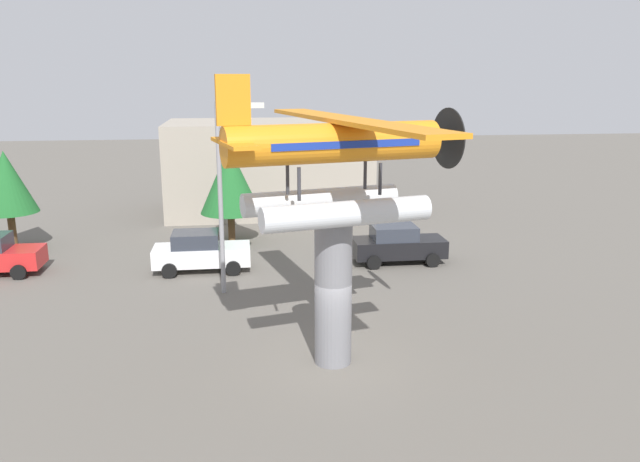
{
  "coord_description": "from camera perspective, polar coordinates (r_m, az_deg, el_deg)",
  "views": [
    {
      "loc": [
        -2.61,
        -17.1,
        8.39
      ],
      "look_at": [
        0.0,
        3.0,
        3.32
      ],
      "focal_mm": 34.98,
      "sensor_mm": 36.0,
      "label": 1
    }
  ],
  "objects": [
    {
      "name": "ground_plane",
      "position": [
        19.22,
        1.18,
        -11.84
      ],
      "size": [
        140.0,
        140.0,
        0.0
      ],
      "primitive_type": "plane",
      "color": "#605B54"
    },
    {
      "name": "display_pedestal",
      "position": [
        18.37,
        1.21,
        -5.61
      ],
      "size": [
        1.1,
        1.1,
        4.43
      ],
      "primitive_type": "cylinder",
      "color": "slate",
      "rests_on": "ground"
    },
    {
      "name": "floatplane_monument",
      "position": [
        17.5,
        1.67,
        6.51
      ],
      "size": [
        7.17,
        10.37,
        4.0
      ],
      "rotation": [
        0.0,
        0.0,
        0.23
      ],
      "color": "silver",
      "rests_on": "display_pedestal"
    },
    {
      "name": "car_mid_white",
      "position": [
        27.88,
        -10.88,
        -1.84
      ],
      "size": [
        4.2,
        2.02,
        1.76
      ],
      "color": "white",
      "rests_on": "ground"
    },
    {
      "name": "car_far_black",
      "position": [
        28.8,
        7.11,
        -1.19
      ],
      "size": [
        4.2,
        2.02,
        1.76
      ],
      "color": "black",
      "rests_on": "ground"
    },
    {
      "name": "streetlight_primary",
      "position": [
        24.13,
        -8.66,
        4.26
      ],
      "size": [
        1.84,
        0.28,
        7.46
      ],
      "color": "gray",
      "rests_on": "ground"
    },
    {
      "name": "storefront_building",
      "position": [
        39.53,
        -4.76,
        5.89
      ],
      "size": [
        12.36,
        7.15,
        5.64
      ],
      "primitive_type": "cube",
      "color": "#9E9384",
      "rests_on": "ground"
    },
    {
      "name": "tree_west",
      "position": [
        33.75,
        -26.75,
        3.98
      ],
      "size": [
        2.72,
        2.72,
        4.91
      ],
      "color": "brown",
      "rests_on": "ground"
    },
    {
      "name": "tree_east",
      "position": [
        31.93,
        -8.25,
        4.66
      ],
      "size": [
        3.07,
        3.07,
        4.99
      ],
      "color": "brown",
      "rests_on": "ground"
    }
  ]
}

